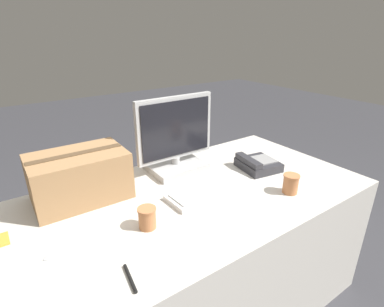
{
  "coord_description": "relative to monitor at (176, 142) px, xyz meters",
  "views": [
    {
      "loc": [
        -0.7,
        -1.03,
        1.45
      ],
      "look_at": [
        0.11,
        0.13,
        0.86
      ],
      "focal_mm": 28.0,
      "sensor_mm": 36.0,
      "label": 1
    }
  ],
  "objects": [
    {
      "name": "paper_cup_right",
      "position": [
        0.31,
        -0.54,
        -0.12
      ],
      "size": [
        0.08,
        0.08,
        0.1
      ],
      "color": "#BC7547",
      "rests_on": "office_desk"
    },
    {
      "name": "monitor",
      "position": [
        0.0,
        0.0,
        0.0
      ],
      "size": [
        0.45,
        0.24,
        0.42
      ],
      "color": "#B7B7B7",
      "rests_on": "office_desk"
    },
    {
      "name": "paper_cup_left",
      "position": [
        -0.38,
        -0.39,
        -0.12
      ],
      "size": [
        0.08,
        0.08,
        0.09
      ],
      "color": "#BC7547",
      "rests_on": "office_desk"
    },
    {
      "name": "office_desk",
      "position": [
        -0.11,
        -0.28,
        -0.52
      ],
      "size": [
        1.8,
        0.9,
        0.71
      ],
      "color": "beige",
      "rests_on": "ground_plane"
    },
    {
      "name": "cardboard_box",
      "position": [
        -0.52,
        -0.01,
        -0.05
      ],
      "size": [
        0.42,
        0.28,
        0.23
      ],
      "rotation": [
        0.0,
        0.0,
        -0.01
      ],
      "color": "#9E754C",
      "rests_on": "office_desk"
    },
    {
      "name": "ground_plane",
      "position": [
        -0.11,
        -0.28,
        -0.88
      ],
      "size": [
        12.0,
        12.0,
        0.0
      ],
      "primitive_type": "plane",
      "color": "#38383D"
    },
    {
      "name": "desk_phone",
      "position": [
        0.38,
        -0.26,
        -0.14
      ],
      "size": [
        0.23,
        0.24,
        0.08
      ],
      "rotation": [
        0.0,
        0.0,
        -0.16
      ],
      "color": "#2D2D33",
      "rests_on": "office_desk"
    },
    {
      "name": "pen_marker",
      "position": [
        -0.55,
        -0.6,
        -0.16
      ],
      "size": [
        0.03,
        0.12,
        0.01
      ],
      "rotation": [
        0.0,
        0.0,
        1.44
      ],
      "color": "black",
      "rests_on": "office_desk"
    },
    {
      "name": "spoon",
      "position": [
        -0.72,
        -0.34,
        -0.16
      ],
      "size": [
        0.13,
        0.06,
        0.0
      ],
      "rotation": [
        0.0,
        0.0,
        3.51
      ],
      "color": "#B2B2B7",
      "rests_on": "office_desk"
    },
    {
      "name": "keyboard",
      "position": [
        0.0,
        -0.31,
        -0.15
      ],
      "size": [
        0.45,
        0.17,
        0.03
      ],
      "rotation": [
        0.0,
        0.0,
        0.04
      ],
      "color": "silver",
      "rests_on": "office_desk"
    }
  ]
}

